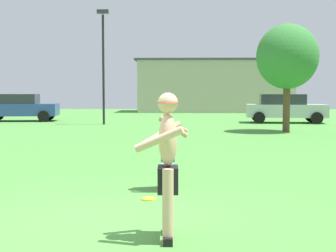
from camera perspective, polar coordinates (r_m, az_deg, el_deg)
ground_plane at (r=6.59m, az=-8.93°, el=-11.30°), size 80.00×80.00×0.00m
player_with_cap at (r=5.65m, az=-0.09°, el=-3.87°), size 0.59×0.67×1.75m
player_in_blue at (r=8.42m, az=0.02°, el=-1.94°), size 0.54×0.66×1.64m
frisbee at (r=7.81m, az=-2.26°, el=-8.69°), size 0.25×0.25×0.03m
car_silver_near_post at (r=27.10m, az=13.77°, el=2.11°), size 4.45×2.36×1.58m
car_blue_mid_lot at (r=29.13m, az=-17.33°, el=2.18°), size 4.46×2.37×1.58m
lamp_post at (r=25.32m, az=-7.73°, el=8.40°), size 0.60×0.24×5.95m
outbuilding_behind_lot at (r=40.98m, az=5.53°, el=4.80°), size 13.18×5.39×4.39m
tree_left_field at (r=21.19m, az=14.05°, el=7.99°), size 2.63×2.63×4.61m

